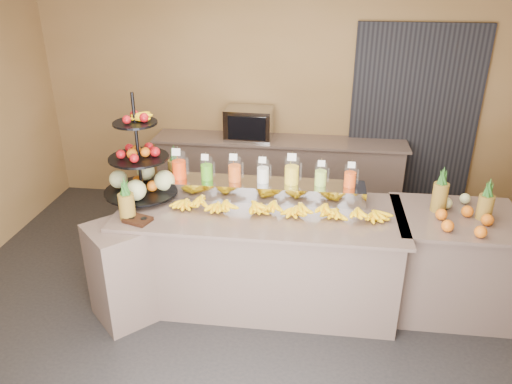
% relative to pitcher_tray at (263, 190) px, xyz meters
% --- Properties ---
extents(ground, '(6.00, 6.00, 0.00)m').
position_rel_pitcher_tray_xyz_m(ground, '(0.01, -0.58, -1.01)').
color(ground, black).
rests_on(ground, ground).
extents(room_envelope, '(6.04, 5.02, 2.82)m').
position_rel_pitcher_tray_xyz_m(room_envelope, '(0.20, 0.21, 0.87)').
color(room_envelope, brown).
rests_on(room_envelope, ground).
extents(buffet_counter, '(2.75, 1.25, 0.93)m').
position_rel_pitcher_tray_xyz_m(buffet_counter, '(-0.10, -0.32, -0.54)').
color(buffet_counter, gray).
rests_on(buffet_counter, ground).
extents(right_counter, '(1.08, 0.88, 0.93)m').
position_rel_pitcher_tray_xyz_m(right_counter, '(1.71, -0.18, -0.54)').
color(right_counter, gray).
rests_on(right_counter, ground).
extents(back_ledge, '(3.10, 0.55, 0.93)m').
position_rel_pitcher_tray_xyz_m(back_ledge, '(0.01, 1.67, -0.54)').
color(back_ledge, gray).
rests_on(back_ledge, ground).
extents(pitcher_tray, '(1.85, 0.30, 0.15)m').
position_rel_pitcher_tray_xyz_m(pitcher_tray, '(0.00, 0.00, 0.00)').
color(pitcher_tray, gray).
rests_on(pitcher_tray, buffet_counter).
extents(juice_pitcher_orange_a, '(0.13, 0.14, 0.32)m').
position_rel_pitcher_tray_xyz_m(juice_pitcher_orange_a, '(-0.78, -0.00, 0.18)').
color(juice_pitcher_orange_a, silver).
rests_on(juice_pitcher_orange_a, pitcher_tray).
extents(juice_pitcher_green, '(0.11, 0.12, 0.28)m').
position_rel_pitcher_tray_xyz_m(juice_pitcher_green, '(-0.52, -0.00, 0.17)').
color(juice_pitcher_green, silver).
rests_on(juice_pitcher_green, pitcher_tray).
extents(juice_pitcher_orange_b, '(0.12, 0.13, 0.29)m').
position_rel_pitcher_tray_xyz_m(juice_pitcher_orange_b, '(-0.26, -0.00, 0.17)').
color(juice_pitcher_orange_b, silver).
rests_on(juice_pitcher_orange_b, pitcher_tray).
extents(juice_pitcher_milk, '(0.11, 0.12, 0.27)m').
position_rel_pitcher_tray_xyz_m(juice_pitcher_milk, '(-0.00, -0.00, 0.17)').
color(juice_pitcher_milk, silver).
rests_on(juice_pitcher_milk, pitcher_tray).
extents(juice_pitcher_lemon, '(0.13, 0.14, 0.32)m').
position_rel_pitcher_tray_xyz_m(juice_pitcher_lemon, '(0.26, -0.00, 0.18)').
color(juice_pitcher_lemon, silver).
rests_on(juice_pitcher_lemon, pitcher_tray).
extents(juice_pitcher_lime, '(0.11, 0.11, 0.27)m').
position_rel_pitcher_tray_xyz_m(juice_pitcher_lime, '(0.52, -0.00, 0.16)').
color(juice_pitcher_lime, silver).
rests_on(juice_pitcher_lime, pitcher_tray).
extents(juice_pitcher_orange_c, '(0.11, 0.11, 0.26)m').
position_rel_pitcher_tray_xyz_m(juice_pitcher_orange_c, '(0.78, -0.00, 0.16)').
color(juice_pitcher_orange_c, silver).
rests_on(juice_pitcher_orange_c, pitcher_tray).
extents(banana_heap, '(1.86, 0.17, 0.15)m').
position_rel_pitcher_tray_xyz_m(banana_heap, '(0.15, -0.30, 0.00)').
color(banana_heap, yellow).
rests_on(banana_heap, buffet_counter).
extents(fruit_stand, '(0.81, 0.81, 0.97)m').
position_rel_pitcher_tray_xyz_m(fruit_stand, '(-1.06, -0.12, 0.17)').
color(fruit_stand, black).
rests_on(fruit_stand, buffet_counter).
extents(condiment_caddy, '(0.25, 0.22, 0.03)m').
position_rel_pitcher_tray_xyz_m(condiment_caddy, '(-0.98, -0.61, -0.06)').
color(condiment_caddy, black).
rests_on(condiment_caddy, buffet_counter).
extents(pineapple_left_a, '(0.13, 0.13, 0.39)m').
position_rel_pitcher_tray_xyz_m(pineapple_left_a, '(-1.08, -0.57, 0.07)').
color(pineapple_left_a, brown).
rests_on(pineapple_left_a, buffet_counter).
extents(pineapple_left_b, '(0.13, 0.13, 0.40)m').
position_rel_pitcher_tray_xyz_m(pineapple_left_b, '(-0.88, 0.20, 0.08)').
color(pineapple_left_b, brown).
rests_on(pineapple_left_b, buffet_counter).
extents(right_fruit_pile, '(0.49, 0.46, 0.26)m').
position_rel_pitcher_tray_xyz_m(right_fruit_pile, '(1.70, -0.24, 0.01)').
color(right_fruit_pile, brown).
rests_on(right_fruit_pile, right_counter).
extents(oven_warmer, '(0.58, 0.42, 0.38)m').
position_rel_pitcher_tray_xyz_m(oven_warmer, '(-0.36, 1.67, 0.11)').
color(oven_warmer, gray).
rests_on(oven_warmer, back_ledge).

